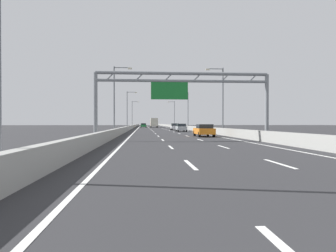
# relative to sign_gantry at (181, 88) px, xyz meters

# --- Properties ---
(ground_plane) EXTENTS (260.00, 260.00, 0.00)m
(ground_plane) POSITION_rel_sign_gantry_xyz_m (0.16, 70.58, -4.84)
(ground_plane) COLOR #2D2D30
(lane_dash_left_1) EXTENTS (0.16, 3.00, 0.01)m
(lane_dash_left_1) POSITION_rel_sign_gantry_xyz_m (-1.64, -16.92, -4.84)
(lane_dash_left_1) COLOR white
(lane_dash_left_1) RESTS_ON ground_plane
(lane_dash_left_2) EXTENTS (0.16, 3.00, 0.01)m
(lane_dash_left_2) POSITION_rel_sign_gantry_xyz_m (-1.64, -7.92, -4.84)
(lane_dash_left_2) COLOR white
(lane_dash_left_2) RESTS_ON ground_plane
(lane_dash_left_3) EXTENTS (0.16, 3.00, 0.01)m
(lane_dash_left_3) POSITION_rel_sign_gantry_xyz_m (-1.64, 1.08, -4.84)
(lane_dash_left_3) COLOR white
(lane_dash_left_3) RESTS_ON ground_plane
(lane_dash_left_4) EXTENTS (0.16, 3.00, 0.01)m
(lane_dash_left_4) POSITION_rel_sign_gantry_xyz_m (-1.64, 10.08, -4.84)
(lane_dash_left_4) COLOR white
(lane_dash_left_4) RESTS_ON ground_plane
(lane_dash_left_5) EXTENTS (0.16, 3.00, 0.01)m
(lane_dash_left_5) POSITION_rel_sign_gantry_xyz_m (-1.64, 19.08, -4.84)
(lane_dash_left_5) COLOR white
(lane_dash_left_5) RESTS_ON ground_plane
(lane_dash_left_6) EXTENTS (0.16, 3.00, 0.01)m
(lane_dash_left_6) POSITION_rel_sign_gantry_xyz_m (-1.64, 28.08, -4.84)
(lane_dash_left_6) COLOR white
(lane_dash_left_6) RESTS_ON ground_plane
(lane_dash_left_7) EXTENTS (0.16, 3.00, 0.01)m
(lane_dash_left_7) POSITION_rel_sign_gantry_xyz_m (-1.64, 37.08, -4.84)
(lane_dash_left_7) COLOR white
(lane_dash_left_7) RESTS_ON ground_plane
(lane_dash_left_8) EXTENTS (0.16, 3.00, 0.01)m
(lane_dash_left_8) POSITION_rel_sign_gantry_xyz_m (-1.64, 46.08, -4.84)
(lane_dash_left_8) COLOR white
(lane_dash_left_8) RESTS_ON ground_plane
(lane_dash_left_9) EXTENTS (0.16, 3.00, 0.01)m
(lane_dash_left_9) POSITION_rel_sign_gantry_xyz_m (-1.64, 55.08, -4.84)
(lane_dash_left_9) COLOR white
(lane_dash_left_9) RESTS_ON ground_plane
(lane_dash_left_10) EXTENTS (0.16, 3.00, 0.01)m
(lane_dash_left_10) POSITION_rel_sign_gantry_xyz_m (-1.64, 64.08, -4.84)
(lane_dash_left_10) COLOR white
(lane_dash_left_10) RESTS_ON ground_plane
(lane_dash_left_11) EXTENTS (0.16, 3.00, 0.01)m
(lane_dash_left_11) POSITION_rel_sign_gantry_xyz_m (-1.64, 73.08, -4.84)
(lane_dash_left_11) COLOR white
(lane_dash_left_11) RESTS_ON ground_plane
(lane_dash_left_12) EXTENTS (0.16, 3.00, 0.01)m
(lane_dash_left_12) POSITION_rel_sign_gantry_xyz_m (-1.64, 82.08, -4.84)
(lane_dash_left_12) COLOR white
(lane_dash_left_12) RESTS_ON ground_plane
(lane_dash_left_13) EXTENTS (0.16, 3.00, 0.01)m
(lane_dash_left_13) POSITION_rel_sign_gantry_xyz_m (-1.64, 91.08, -4.84)
(lane_dash_left_13) COLOR white
(lane_dash_left_13) RESTS_ON ground_plane
(lane_dash_left_14) EXTENTS (0.16, 3.00, 0.01)m
(lane_dash_left_14) POSITION_rel_sign_gantry_xyz_m (-1.64, 100.08, -4.84)
(lane_dash_left_14) COLOR white
(lane_dash_left_14) RESTS_ON ground_plane
(lane_dash_left_15) EXTENTS (0.16, 3.00, 0.01)m
(lane_dash_left_15) POSITION_rel_sign_gantry_xyz_m (-1.64, 109.08, -4.84)
(lane_dash_left_15) COLOR white
(lane_dash_left_15) RESTS_ON ground_plane
(lane_dash_left_16) EXTENTS (0.16, 3.00, 0.01)m
(lane_dash_left_16) POSITION_rel_sign_gantry_xyz_m (-1.64, 118.08, -4.84)
(lane_dash_left_16) COLOR white
(lane_dash_left_16) RESTS_ON ground_plane
(lane_dash_left_17) EXTENTS (0.16, 3.00, 0.01)m
(lane_dash_left_17) POSITION_rel_sign_gantry_xyz_m (-1.64, 127.08, -4.84)
(lane_dash_left_17) COLOR white
(lane_dash_left_17) RESTS_ON ground_plane
(lane_dash_right_1) EXTENTS (0.16, 3.00, 0.01)m
(lane_dash_right_1) POSITION_rel_sign_gantry_xyz_m (1.96, -16.92, -4.84)
(lane_dash_right_1) COLOR white
(lane_dash_right_1) RESTS_ON ground_plane
(lane_dash_right_2) EXTENTS (0.16, 3.00, 0.01)m
(lane_dash_right_2) POSITION_rel_sign_gantry_xyz_m (1.96, -7.92, -4.84)
(lane_dash_right_2) COLOR white
(lane_dash_right_2) RESTS_ON ground_plane
(lane_dash_right_3) EXTENTS (0.16, 3.00, 0.01)m
(lane_dash_right_3) POSITION_rel_sign_gantry_xyz_m (1.96, 1.08, -4.84)
(lane_dash_right_3) COLOR white
(lane_dash_right_3) RESTS_ON ground_plane
(lane_dash_right_4) EXTENTS (0.16, 3.00, 0.01)m
(lane_dash_right_4) POSITION_rel_sign_gantry_xyz_m (1.96, 10.08, -4.84)
(lane_dash_right_4) COLOR white
(lane_dash_right_4) RESTS_ON ground_plane
(lane_dash_right_5) EXTENTS (0.16, 3.00, 0.01)m
(lane_dash_right_5) POSITION_rel_sign_gantry_xyz_m (1.96, 19.08, -4.84)
(lane_dash_right_5) COLOR white
(lane_dash_right_5) RESTS_ON ground_plane
(lane_dash_right_6) EXTENTS (0.16, 3.00, 0.01)m
(lane_dash_right_6) POSITION_rel_sign_gantry_xyz_m (1.96, 28.08, -4.84)
(lane_dash_right_6) COLOR white
(lane_dash_right_6) RESTS_ON ground_plane
(lane_dash_right_7) EXTENTS (0.16, 3.00, 0.01)m
(lane_dash_right_7) POSITION_rel_sign_gantry_xyz_m (1.96, 37.08, -4.84)
(lane_dash_right_7) COLOR white
(lane_dash_right_7) RESTS_ON ground_plane
(lane_dash_right_8) EXTENTS (0.16, 3.00, 0.01)m
(lane_dash_right_8) POSITION_rel_sign_gantry_xyz_m (1.96, 46.08, -4.84)
(lane_dash_right_8) COLOR white
(lane_dash_right_8) RESTS_ON ground_plane
(lane_dash_right_9) EXTENTS (0.16, 3.00, 0.01)m
(lane_dash_right_9) POSITION_rel_sign_gantry_xyz_m (1.96, 55.08, -4.84)
(lane_dash_right_9) COLOR white
(lane_dash_right_9) RESTS_ON ground_plane
(lane_dash_right_10) EXTENTS (0.16, 3.00, 0.01)m
(lane_dash_right_10) POSITION_rel_sign_gantry_xyz_m (1.96, 64.08, -4.84)
(lane_dash_right_10) COLOR white
(lane_dash_right_10) RESTS_ON ground_plane
(lane_dash_right_11) EXTENTS (0.16, 3.00, 0.01)m
(lane_dash_right_11) POSITION_rel_sign_gantry_xyz_m (1.96, 73.08, -4.84)
(lane_dash_right_11) COLOR white
(lane_dash_right_11) RESTS_ON ground_plane
(lane_dash_right_12) EXTENTS (0.16, 3.00, 0.01)m
(lane_dash_right_12) POSITION_rel_sign_gantry_xyz_m (1.96, 82.08, -4.84)
(lane_dash_right_12) COLOR white
(lane_dash_right_12) RESTS_ON ground_plane
(lane_dash_right_13) EXTENTS (0.16, 3.00, 0.01)m
(lane_dash_right_13) POSITION_rel_sign_gantry_xyz_m (1.96, 91.08, -4.84)
(lane_dash_right_13) COLOR white
(lane_dash_right_13) RESTS_ON ground_plane
(lane_dash_right_14) EXTENTS (0.16, 3.00, 0.01)m
(lane_dash_right_14) POSITION_rel_sign_gantry_xyz_m (1.96, 100.08, -4.84)
(lane_dash_right_14) COLOR white
(lane_dash_right_14) RESTS_ON ground_plane
(lane_dash_right_15) EXTENTS (0.16, 3.00, 0.01)m
(lane_dash_right_15) POSITION_rel_sign_gantry_xyz_m (1.96, 109.08, -4.84)
(lane_dash_right_15) COLOR white
(lane_dash_right_15) RESTS_ON ground_plane
(lane_dash_right_16) EXTENTS (0.16, 3.00, 0.01)m
(lane_dash_right_16) POSITION_rel_sign_gantry_xyz_m (1.96, 118.08, -4.84)
(lane_dash_right_16) COLOR white
(lane_dash_right_16) RESTS_ON ground_plane
(lane_dash_right_17) EXTENTS (0.16, 3.00, 0.01)m
(lane_dash_right_17) POSITION_rel_sign_gantry_xyz_m (1.96, 127.08, -4.84)
(lane_dash_right_17) COLOR white
(lane_dash_right_17) RESTS_ON ground_plane
(edge_line_left) EXTENTS (0.16, 176.00, 0.01)m
(edge_line_left) POSITION_rel_sign_gantry_xyz_m (-5.09, 58.58, -4.84)
(edge_line_left) COLOR white
(edge_line_left) RESTS_ON ground_plane
(edge_line_right) EXTENTS (0.16, 176.00, 0.01)m
(edge_line_right) POSITION_rel_sign_gantry_xyz_m (5.41, 58.58, -4.84)
(edge_line_right) COLOR white
(edge_line_right) RESTS_ON ground_plane
(barrier_left) EXTENTS (0.45, 220.00, 0.95)m
(barrier_left) POSITION_rel_sign_gantry_xyz_m (-6.74, 80.58, -4.37)
(barrier_left) COLOR #9E9E99
(barrier_left) RESTS_ON ground_plane
(barrier_right) EXTENTS (0.45, 220.00, 0.95)m
(barrier_right) POSITION_rel_sign_gantry_xyz_m (7.06, 80.58, -4.37)
(barrier_right) COLOR #9E9E99
(barrier_right) RESTS_ON ground_plane
(sign_gantry) EXTENTS (16.26, 0.36, 6.36)m
(sign_gantry) POSITION_rel_sign_gantry_xyz_m (0.00, 0.00, 0.00)
(sign_gantry) COLOR gray
(sign_gantry) RESTS_ON ground_plane
(streetlamp_left_mid) EXTENTS (2.58, 0.28, 9.50)m
(streetlamp_left_mid) POSITION_rel_sign_gantry_xyz_m (-7.30, 15.72, 0.56)
(streetlamp_left_mid) COLOR slate
(streetlamp_left_mid) RESTS_ON ground_plane
(streetlamp_right_mid) EXTENTS (2.58, 0.28, 9.50)m
(streetlamp_right_mid) POSITION_rel_sign_gantry_xyz_m (7.63, 15.72, 0.56)
(streetlamp_right_mid) COLOR slate
(streetlamp_right_mid) RESTS_ON ground_plane
(streetlamp_left_far) EXTENTS (2.58, 0.28, 9.50)m
(streetlamp_left_far) POSITION_rel_sign_gantry_xyz_m (-7.30, 51.52, 0.56)
(streetlamp_left_far) COLOR slate
(streetlamp_left_far) RESTS_ON ground_plane
(streetlamp_right_far) EXTENTS (2.58, 0.28, 9.50)m
(streetlamp_right_far) POSITION_rel_sign_gantry_xyz_m (7.63, 51.52, 0.56)
(streetlamp_right_far) COLOR slate
(streetlamp_right_far) RESTS_ON ground_plane
(streetlamp_left_distant) EXTENTS (2.58, 0.28, 9.50)m
(streetlamp_left_distant) POSITION_rel_sign_gantry_xyz_m (-7.30, 87.31, 0.56)
(streetlamp_left_distant) COLOR slate
(streetlamp_left_distant) RESTS_ON ground_plane
(streetlamp_right_distant) EXTENTS (2.58, 0.28, 9.50)m
(streetlamp_right_distant) POSITION_rel_sign_gantry_xyz_m (7.63, 87.31, 0.56)
(streetlamp_right_distant) COLOR slate
(streetlamp_right_distant) RESTS_ON ground_plane
(orange_car) EXTENTS (1.88, 4.52, 1.48)m
(orange_car) POSITION_rel_sign_gantry_xyz_m (3.71, 8.22, -4.07)
(orange_car) COLOR orange
(orange_car) RESTS_ON ground_plane
(white_car) EXTENTS (1.71, 4.48, 1.51)m
(white_car) POSITION_rel_sign_gantry_xyz_m (3.64, 43.25, -4.08)
(white_car) COLOR silver
(white_car) RESTS_ON ground_plane
(silver_car) EXTENTS (1.71, 4.41, 1.49)m
(silver_car) POSITION_rel_sign_gantry_xyz_m (3.55, 29.84, -4.08)
(silver_car) COLOR #A8ADB2
(silver_car) RESTS_ON ground_plane
(green_car) EXTENTS (1.89, 4.23, 1.48)m
(green_car) POSITION_rel_sign_gantry_xyz_m (-3.44, 77.45, -4.07)
(green_car) COLOR #1E7A38
(green_car) RESTS_ON ground_plane
(box_truck) EXTENTS (2.45, 7.86, 3.26)m
(box_truck) POSITION_rel_sign_gantry_xyz_m (0.21, 81.56, -3.10)
(box_truck) COLOR #B21E19
(box_truck) RESTS_ON ground_plane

